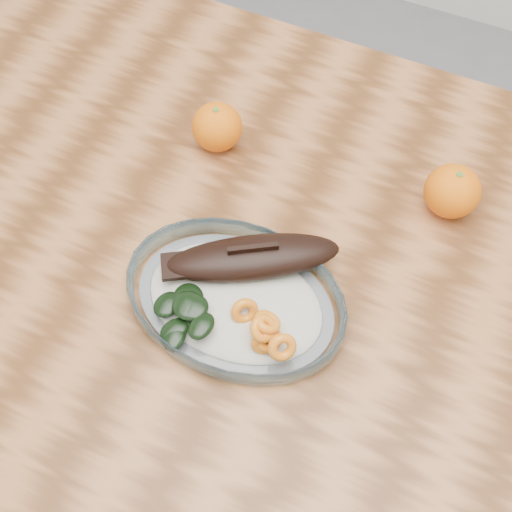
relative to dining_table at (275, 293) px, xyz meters
name	(u,v)px	position (x,y,z in m)	size (l,w,h in m)	color
ground	(268,422)	(0.00, 0.00, -0.65)	(3.00, 3.00, 0.00)	slate
dining_table	(275,293)	(0.00, 0.00, 0.00)	(1.20, 0.80, 0.75)	#5B3215
plated_meal	(236,296)	(-0.02, -0.08, 0.12)	(0.49, 0.49, 0.07)	white
orange_left	(217,127)	(-0.15, 0.13, 0.13)	(0.07, 0.07, 0.07)	#FF4F05
orange_right	(452,191)	(0.17, 0.16, 0.13)	(0.07, 0.07, 0.07)	#FF4F05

